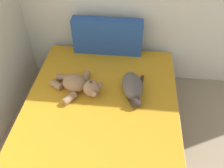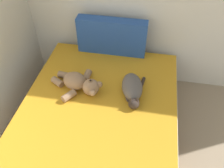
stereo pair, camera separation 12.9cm
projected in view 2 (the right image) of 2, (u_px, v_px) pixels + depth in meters
The scene contains 5 objects.
bed at pixel (98, 128), 2.26m from camera, with size 1.46×1.99×0.46m.
patterned_cushion at pixel (112, 36), 2.59m from camera, with size 0.75×0.13×0.40m.
cat at pixel (132, 88), 2.21m from camera, with size 0.26×0.44×0.15m.
teddy_bear at pixel (79, 83), 2.25m from camera, with size 0.52×0.44×0.17m.
cell_phone at pixel (65, 81), 2.37m from camera, with size 0.16×0.14×0.01m.
Camera 2 is at (1.39, 1.97, 2.10)m, focal length 38.15 mm.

